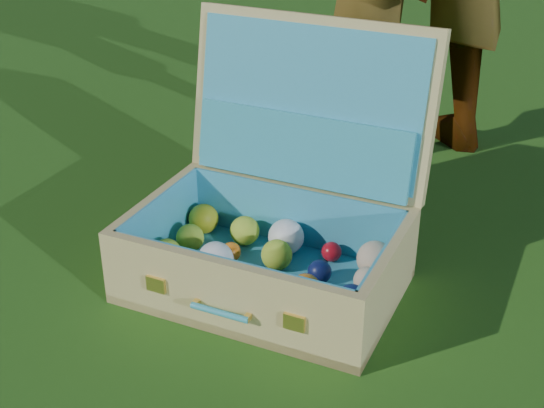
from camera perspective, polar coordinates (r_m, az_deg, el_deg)
The scene contains 2 objects.
ground at distance 1.56m, azimuth -4.95°, elevation -7.59°, with size 60.00×60.00×0.00m, color #215114.
suitcase at distance 1.59m, azimuth 0.63°, elevation -0.52°, with size 0.64×0.58×0.52m.
Camera 1 is at (0.39, -1.21, 0.90)m, focal length 50.00 mm.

